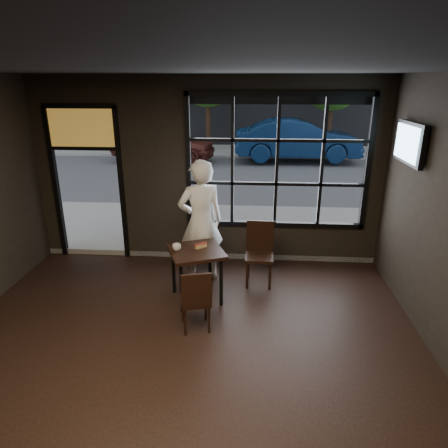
# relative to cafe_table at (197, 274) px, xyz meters

# --- Properties ---
(floor) EXTENTS (6.00, 7.00, 0.02)m
(floor) POSITION_rel_cafe_table_xyz_m (-0.00, -2.05, -0.41)
(floor) COLOR black
(floor) RESTS_ON ground
(ceiling) EXTENTS (6.00, 7.00, 0.02)m
(ceiling) POSITION_rel_cafe_table_xyz_m (-0.00, -2.05, 2.81)
(ceiling) COLOR black
(ceiling) RESTS_ON ground
(window_frame) EXTENTS (3.06, 0.12, 2.28)m
(window_frame) POSITION_rel_cafe_table_xyz_m (1.20, 1.45, 1.40)
(window_frame) COLOR black
(window_frame) RESTS_ON ground
(stained_transom) EXTENTS (1.20, 0.06, 0.70)m
(stained_transom) POSITION_rel_cafe_table_xyz_m (-2.10, 1.45, 1.95)
(stained_transom) COLOR orange
(stained_transom) RESTS_ON ground
(street_asphalt) EXTENTS (60.00, 41.00, 0.04)m
(street_asphalt) POSITION_rel_cafe_table_xyz_m (-0.00, 21.95, -0.42)
(street_asphalt) COLOR #545456
(street_asphalt) RESTS_ON ground
(cafe_table) EXTENTS (0.97, 0.97, 0.80)m
(cafe_table) POSITION_rel_cafe_table_xyz_m (0.00, 0.00, 0.00)
(cafe_table) COLOR black
(cafe_table) RESTS_ON floor
(chair_near) EXTENTS (0.46, 0.46, 0.87)m
(chair_near) POSITION_rel_cafe_table_xyz_m (0.08, -0.74, 0.04)
(chair_near) COLOR black
(chair_near) RESTS_ON floor
(chair_window) EXTENTS (0.45, 0.45, 1.01)m
(chair_window) POSITION_rel_cafe_table_xyz_m (0.93, 0.54, 0.10)
(chair_window) COLOR black
(chair_window) RESTS_ON floor
(man) EXTENTS (0.85, 0.72, 1.99)m
(man) POSITION_rel_cafe_table_xyz_m (-0.01, 0.65, 0.59)
(man) COLOR white
(man) RESTS_ON floor
(hotdog) EXTENTS (0.21, 0.19, 0.06)m
(hotdog) POSITION_rel_cafe_table_xyz_m (0.06, 0.09, 0.43)
(hotdog) COLOR tan
(hotdog) RESTS_ON cafe_table
(cup) EXTENTS (0.14, 0.14, 0.10)m
(cup) POSITION_rel_cafe_table_xyz_m (-0.27, -0.04, 0.45)
(cup) COLOR silver
(cup) RESTS_ON cafe_table
(tv) EXTENTS (0.11, 0.96, 0.56)m
(tv) POSITION_rel_cafe_table_xyz_m (2.93, 0.42, 1.89)
(tv) COLOR black
(tv) RESTS_ON wall_right
(navy_car) EXTENTS (4.89, 1.84, 1.59)m
(navy_car) POSITION_rel_cafe_table_xyz_m (2.52, 10.74, 0.49)
(navy_car) COLOR #091F42
(navy_car) RESTS_ON street_asphalt
(maroon_car) EXTENTS (4.18, 2.02, 1.38)m
(maroon_car) POSITION_rel_cafe_table_xyz_m (-2.73, 10.41, 0.39)
(maroon_car) COLOR #58221B
(maroon_car) RESTS_ON street_asphalt
(tree_left) EXTENTS (2.75, 2.75, 4.70)m
(tree_left) POSITION_rel_cafe_table_xyz_m (-1.23, 13.04, 2.91)
(tree_left) COLOR #332114
(tree_left) RESTS_ON street_asphalt
(tree_right) EXTENTS (2.62, 2.62, 4.47)m
(tree_right) POSITION_rel_cafe_table_xyz_m (4.04, 12.58, 2.75)
(tree_right) COLOR #332114
(tree_right) RESTS_ON street_asphalt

